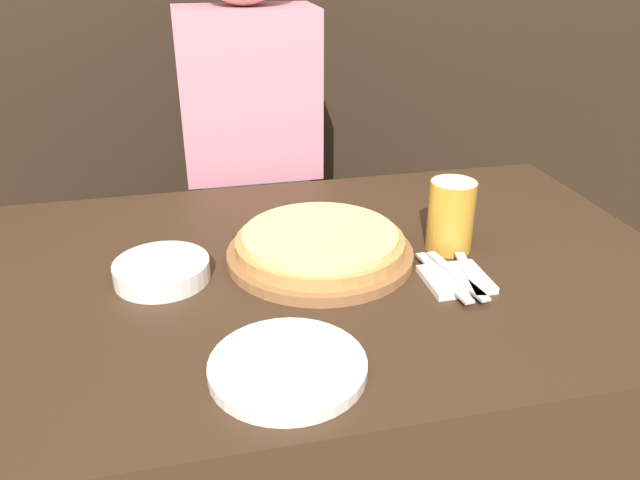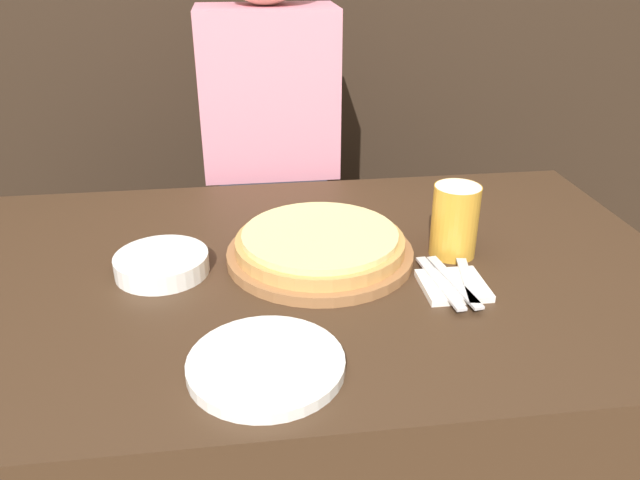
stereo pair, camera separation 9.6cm
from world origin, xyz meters
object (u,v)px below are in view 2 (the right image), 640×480
object	(u,v)px
pizza_on_board	(320,247)
dinner_knife	(454,281)
beer_glass	(455,218)
fork	(440,282)
dinner_plate	(266,365)
diner_person	(273,184)
side_bowl	(162,264)
spoon	(468,280)

from	to	relation	value
pizza_on_board	dinner_knife	xyz separation A→B (m)	(0.22, -0.14, -0.01)
beer_glass	fork	size ratio (longest dim) A/B	0.76
dinner_plate	diner_person	bearing A→B (deg)	85.86
fork	dinner_knife	size ratio (longest dim) A/B	1.00
side_bowl	fork	distance (m)	0.50
dinner_knife	spoon	xyz separation A→B (m)	(0.03, 0.00, 0.00)
fork	spoon	size ratio (longest dim) A/B	1.18
dinner_plate	side_bowl	xyz separation A→B (m)	(-0.17, 0.31, 0.01)
dinner_knife	spoon	size ratio (longest dim) A/B	1.18
fork	dinner_knife	xyz separation A→B (m)	(0.02, -0.00, 0.00)
pizza_on_board	fork	xyz separation A→B (m)	(0.19, -0.14, -0.01)
spoon	pizza_on_board	bearing A→B (deg)	149.82
spoon	side_bowl	bearing A→B (deg)	166.75
beer_glass	dinner_plate	bearing A→B (deg)	-140.35
beer_glass	diner_person	world-z (taller)	diner_person
fork	spoon	distance (m)	0.05
pizza_on_board	side_bowl	distance (m)	0.29
fork	spoon	world-z (taller)	same
beer_glass	fork	xyz separation A→B (m)	(-0.06, -0.13, -0.06)
spoon	fork	bearing A→B (deg)	180.00
beer_glass	spoon	xyz separation A→B (m)	(-0.01, -0.13, -0.06)
beer_glass	dinner_knife	xyz separation A→B (m)	(-0.04, -0.13, -0.06)
pizza_on_board	beer_glass	distance (m)	0.26
dinner_plate	side_bowl	world-z (taller)	side_bowl
dinner_plate	diner_person	xyz separation A→B (m)	(0.06, 0.89, -0.07)
beer_glass	fork	world-z (taller)	beer_glass
dinner_plate	dinner_knife	world-z (taller)	dinner_plate
dinner_plate	spoon	distance (m)	0.40
diner_person	dinner_knife	bearing A→B (deg)	-69.06
fork	diner_person	xyz separation A→B (m)	(-0.25, 0.71, -0.08)
fork	pizza_on_board	bearing A→B (deg)	143.72
pizza_on_board	fork	distance (m)	0.24
beer_glass	dinner_knife	size ratio (longest dim) A/B	0.76
beer_glass	dinner_plate	xyz separation A→B (m)	(-0.38, -0.31, -0.07)
fork	side_bowl	bearing A→B (deg)	165.44
spoon	diner_person	xyz separation A→B (m)	(-0.30, 0.71, -0.08)
pizza_on_board	spoon	world-z (taller)	pizza_on_board
beer_glass	spoon	distance (m)	0.14
dinner_plate	fork	xyz separation A→B (m)	(0.31, 0.18, 0.01)
beer_glass	dinner_plate	size ratio (longest dim) A/B	0.62
pizza_on_board	spoon	xyz separation A→B (m)	(0.24, -0.14, -0.01)
dinner_plate	diner_person	size ratio (longest dim) A/B	0.17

